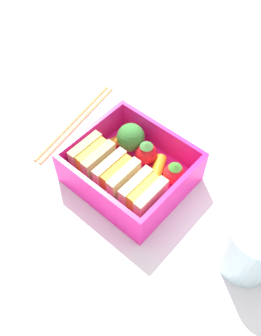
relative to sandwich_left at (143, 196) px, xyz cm
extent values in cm
cube|color=silver|center=(4.44, -2.65, -4.49)|extent=(120.00, 120.00, 2.00)
cube|color=#F11E95|center=(4.44, -2.65, -2.89)|extent=(15.11, 13.58, 1.20)
cube|color=#F11E95|center=(4.44, 3.84, -0.08)|extent=(15.11, 0.60, 4.41)
cube|color=#F11E95|center=(4.44, -9.14, -0.08)|extent=(15.11, 0.60, 4.41)
cube|color=#F11E95|center=(-2.82, -2.65, -0.08)|extent=(0.60, 12.38, 4.41)
cube|color=#F11E95|center=(11.69, -2.65, -0.08)|extent=(0.60, 12.38, 4.41)
cube|color=beige|center=(-1.23, 0.00, 0.00)|extent=(1.23, 5.30, 4.58)
cube|color=yellow|center=(0.00, 0.00, 0.00)|extent=(1.23, 4.88, 4.21)
cube|color=beige|center=(1.23, 0.00, 0.00)|extent=(1.23, 5.30, 4.58)
cube|color=beige|center=(3.21, 0.00, 0.00)|extent=(1.23, 5.30, 4.58)
cube|color=orange|center=(4.44, 0.00, 0.00)|extent=(1.23, 4.88, 4.21)
cube|color=beige|center=(5.66, 0.00, 0.00)|extent=(1.23, 5.30, 4.58)
cube|color=tan|center=(7.65, 0.00, 0.00)|extent=(1.23, 5.30, 4.58)
cube|color=yellow|center=(8.88, 0.00, 0.00)|extent=(1.23, 4.88, 4.21)
cube|color=tan|center=(10.10, 0.00, 0.00)|extent=(1.23, 5.30, 4.58)
sphere|color=red|center=(-0.58, -5.74, -0.80)|extent=(2.97, 2.97, 2.97)
cone|color=#38902D|center=(-0.58, -5.74, 0.98)|extent=(1.78, 1.78, 0.60)
cylinder|color=orange|center=(1.84, -5.33, -1.49)|extent=(3.24, 4.55, 1.59)
sphere|color=red|center=(4.58, -5.92, -0.74)|extent=(3.10, 3.10, 3.10)
cone|color=#41803C|center=(4.58, -5.92, 1.11)|extent=(1.86, 1.86, 0.60)
cylinder|color=#8FCF5A|center=(7.41, -6.07, -1.65)|extent=(1.14, 1.14, 1.27)
sphere|color=#377E35|center=(7.41, -6.07, 0.35)|extent=(3.91, 3.91, 3.91)
cylinder|color=orange|center=(9.65, -5.24, -1.59)|extent=(2.56, 5.09, 1.39)
cylinder|color=tan|center=(17.65, -5.22, -3.14)|extent=(3.83, 18.59, 0.70)
cylinder|color=tan|center=(18.59, -5.07, -3.14)|extent=(3.83, 18.59, 0.70)
cylinder|color=silver|center=(-13.79, -2.72, 0.50)|extent=(6.60, 6.60, 7.98)
camera|label=1|loc=(-15.34, 19.76, 39.68)|focal=40.00mm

